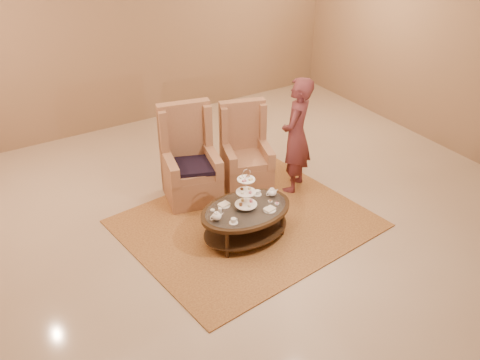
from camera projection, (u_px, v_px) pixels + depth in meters
ground at (256, 229)px, 7.04m from camera, size 8.00×8.00×0.00m
ceiling at (256, 229)px, 7.04m from camera, size 8.00×8.00×0.02m
wall_back at (130, 26)px, 9.07m from camera, size 8.00×0.04×3.50m
rug at (246, 223)px, 7.13m from camera, size 3.32×2.88×0.02m
tea_table at (246, 214)px, 6.69m from camera, size 1.24×0.87×1.01m
armchair_left at (190, 167)px, 7.53m from camera, size 0.88×0.90×1.36m
armchair_right at (245, 158)px, 7.86m from camera, size 0.84×0.86×1.24m
person at (296, 136)px, 7.49m from camera, size 0.74×0.70×1.71m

